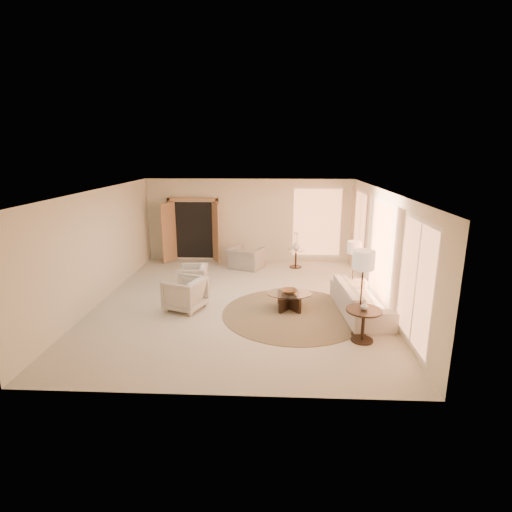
{
  "coord_description": "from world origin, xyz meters",
  "views": [
    {
      "loc": [
        0.86,
        -9.45,
        3.72
      ],
      "look_at": [
        0.4,
        0.4,
        1.1
      ],
      "focal_mm": 28.0,
      "sensor_mm": 36.0,
      "label": 1
    }
  ],
  "objects_px": {
    "armchair_left": "(193,276)",
    "armchair_right": "(185,292)",
    "side_table": "(296,257)",
    "accent_chair": "(246,255)",
    "floor_lamp_far": "(363,264)",
    "side_vase": "(296,246)",
    "sofa": "(361,299)",
    "coffee_table": "(289,299)",
    "bowl": "(289,291)",
    "floor_lamp_near": "(354,250)",
    "end_vase": "(364,306)",
    "end_table": "(363,320)"
  },
  "relations": [
    {
      "from": "side_vase",
      "to": "bowl",
      "type": "bearing_deg",
      "value": -95.36
    },
    {
      "from": "armchair_left",
      "to": "accent_chair",
      "type": "height_order",
      "value": "accent_chair"
    },
    {
      "from": "coffee_table",
      "to": "side_table",
      "type": "distance_m",
      "value": 3.58
    },
    {
      "from": "accent_chair",
      "to": "bowl",
      "type": "relative_size",
      "value": 2.79
    },
    {
      "from": "coffee_table",
      "to": "armchair_right",
      "type": "bearing_deg",
      "value": -177.06
    },
    {
      "from": "sofa",
      "to": "side_vase",
      "type": "height_order",
      "value": "side_vase"
    },
    {
      "from": "coffee_table",
      "to": "floor_lamp_far",
      "type": "xyz_separation_m",
      "value": [
        1.39,
        -1.37,
        1.29
      ]
    },
    {
      "from": "armchair_left",
      "to": "end_vase",
      "type": "height_order",
      "value": "end_vase"
    },
    {
      "from": "armchair_left",
      "to": "side_vase",
      "type": "xyz_separation_m",
      "value": [
        2.93,
        2.28,
        0.35
      ]
    },
    {
      "from": "armchair_left",
      "to": "sofa",
      "type": "bearing_deg",
      "value": 67.61
    },
    {
      "from": "sofa",
      "to": "floor_lamp_far",
      "type": "distance_m",
      "value": 1.69
    },
    {
      "from": "armchair_right",
      "to": "bowl",
      "type": "height_order",
      "value": "armchair_right"
    },
    {
      "from": "sofa",
      "to": "coffee_table",
      "type": "relative_size",
      "value": 2.09
    },
    {
      "from": "end_vase",
      "to": "side_table",
      "type": "bearing_deg",
      "value": 101.78
    },
    {
      "from": "sofa",
      "to": "floor_lamp_far",
      "type": "bearing_deg",
      "value": 162.38
    },
    {
      "from": "end_table",
      "to": "end_vase",
      "type": "bearing_deg",
      "value": 0.0
    },
    {
      "from": "armchair_right",
      "to": "coffee_table",
      "type": "bearing_deg",
      "value": 114.19
    },
    {
      "from": "floor_lamp_far",
      "to": "bowl",
      "type": "distance_m",
      "value": 2.24
    },
    {
      "from": "floor_lamp_near",
      "to": "end_vase",
      "type": "bearing_deg",
      "value": -95.62
    },
    {
      "from": "end_vase",
      "to": "bowl",
      "type": "bearing_deg",
      "value": 131.17
    },
    {
      "from": "armchair_left",
      "to": "accent_chair",
      "type": "distance_m",
      "value": 2.47
    },
    {
      "from": "armchair_left",
      "to": "coffee_table",
      "type": "bearing_deg",
      "value": 60.51
    },
    {
      "from": "coffee_table",
      "to": "floor_lamp_near",
      "type": "height_order",
      "value": "floor_lamp_near"
    },
    {
      "from": "coffee_table",
      "to": "accent_chair",
      "type": "bearing_deg",
      "value": 110.92
    },
    {
      "from": "sofa",
      "to": "floor_lamp_near",
      "type": "bearing_deg",
      "value": -4.71
    },
    {
      "from": "sofa",
      "to": "coffee_table",
      "type": "xyz_separation_m",
      "value": [
        -1.66,
        0.2,
        -0.09
      ]
    },
    {
      "from": "side_table",
      "to": "floor_lamp_far",
      "type": "distance_m",
      "value": 5.18
    },
    {
      "from": "floor_lamp_far",
      "to": "armchair_right",
      "type": "bearing_deg",
      "value": 162.36
    },
    {
      "from": "floor_lamp_near",
      "to": "end_table",
      "type": "bearing_deg",
      "value": -95.62
    },
    {
      "from": "armchair_right",
      "to": "side_vase",
      "type": "height_order",
      "value": "side_vase"
    },
    {
      "from": "floor_lamp_far",
      "to": "side_vase",
      "type": "bearing_deg",
      "value": 102.13
    },
    {
      "from": "floor_lamp_near",
      "to": "bowl",
      "type": "relative_size",
      "value": 4.01
    },
    {
      "from": "floor_lamp_near",
      "to": "floor_lamp_far",
      "type": "bearing_deg",
      "value": -96.78
    },
    {
      "from": "coffee_table",
      "to": "side_table",
      "type": "xyz_separation_m",
      "value": [
        0.33,
        3.56,
        0.11
      ]
    },
    {
      "from": "side_vase",
      "to": "end_vase",
      "type": "bearing_deg",
      "value": -78.22
    },
    {
      "from": "coffee_table",
      "to": "side_table",
      "type": "bearing_deg",
      "value": 84.64
    },
    {
      "from": "side_vase",
      "to": "accent_chair",
      "type": "bearing_deg",
      "value": -173.34
    },
    {
      "from": "side_table",
      "to": "floor_lamp_near",
      "type": "bearing_deg",
      "value": -63.6
    },
    {
      "from": "end_table",
      "to": "floor_lamp_far",
      "type": "height_order",
      "value": "floor_lamp_far"
    },
    {
      "from": "side_table",
      "to": "bowl",
      "type": "distance_m",
      "value": 3.58
    },
    {
      "from": "armchair_right",
      "to": "side_vase",
      "type": "bearing_deg",
      "value": 163.73
    },
    {
      "from": "armchair_left",
      "to": "bowl",
      "type": "height_order",
      "value": "armchair_left"
    },
    {
      "from": "floor_lamp_near",
      "to": "coffee_table",
      "type": "bearing_deg",
      "value": -151.86
    },
    {
      "from": "armchair_right",
      "to": "side_table",
      "type": "height_order",
      "value": "armchair_right"
    },
    {
      "from": "armchair_left",
      "to": "armchair_right",
      "type": "xyz_separation_m",
      "value": [
        0.1,
        -1.41,
        0.05
      ]
    },
    {
      "from": "floor_lamp_near",
      "to": "side_vase",
      "type": "height_order",
      "value": "floor_lamp_near"
    },
    {
      "from": "floor_lamp_far",
      "to": "side_vase",
      "type": "height_order",
      "value": "floor_lamp_far"
    },
    {
      "from": "side_table",
      "to": "accent_chair",
      "type": "bearing_deg",
      "value": -173.34
    },
    {
      "from": "armchair_left",
      "to": "floor_lamp_near",
      "type": "distance_m",
      "value": 4.37
    },
    {
      "from": "armchair_left",
      "to": "armchair_right",
      "type": "distance_m",
      "value": 1.41
    }
  ]
}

